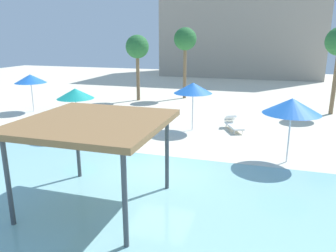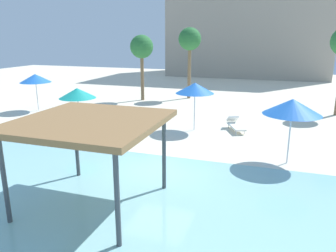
{
  "view_description": "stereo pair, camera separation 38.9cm",
  "coord_description": "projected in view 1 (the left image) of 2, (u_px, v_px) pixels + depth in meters",
  "views": [
    {
      "loc": [
        3.91,
        -11.76,
        5.23
      ],
      "look_at": [
        -0.3,
        2.0,
        1.3
      ],
      "focal_mm": 35.18,
      "sensor_mm": 36.0,
      "label": 1
    },
    {
      "loc": [
        4.28,
        -11.65,
        5.23
      ],
      "look_at": [
        -0.3,
        2.0,
        1.3
      ],
      "focal_mm": 35.18,
      "sensor_mm": 36.0,
      "label": 2
    }
  ],
  "objects": [
    {
      "name": "ground_plane",
      "position": [
        161.0,
        170.0,
        13.33
      ],
      "size": [
        80.0,
        80.0,
        0.0
      ],
      "primitive_type": "plane",
      "color": "beige"
    },
    {
      "name": "lagoon_water",
      "position": [
        97.0,
        245.0,
        8.49
      ],
      "size": [
        44.0,
        13.5,
        0.04
      ],
      "primitive_type": "cube",
      "color": "#8CC6CC",
      "rests_on": "ground"
    },
    {
      "name": "shade_pavilion",
      "position": [
        94.0,
        125.0,
        9.85
      ],
      "size": [
        4.21,
        4.21,
        2.84
      ],
      "color": "#42474C",
      "rests_on": "ground"
    },
    {
      "name": "beach_umbrella_blue_0",
      "position": [
        193.0,
        88.0,
        18.41
      ],
      "size": [
        2.16,
        2.16,
        2.74
      ],
      "color": "silver",
      "rests_on": "ground"
    },
    {
      "name": "beach_umbrella_blue_2",
      "position": [
        30.0,
        79.0,
        23.15
      ],
      "size": [
        2.17,
        2.17,
        2.65
      ],
      "color": "silver",
      "rests_on": "ground"
    },
    {
      "name": "beach_umbrella_teal_3",
      "position": [
        75.0,
        94.0,
        17.29
      ],
      "size": [
        1.94,
        1.94,
        2.59
      ],
      "color": "silver",
      "rests_on": "ground"
    },
    {
      "name": "beach_umbrella_blue_4",
      "position": [
        292.0,
        106.0,
        13.54
      ],
      "size": [
        2.36,
        2.36,
        2.78
      ],
      "color": "silver",
      "rests_on": "ground"
    },
    {
      "name": "lounge_chair_0",
      "position": [
        233.0,
        124.0,
        19.0
      ],
      "size": [
        1.34,
        1.97,
        0.74
      ],
      "rotation": [
        0.0,
        0.0,
        -1.14
      ],
      "color": "white",
      "rests_on": "ground"
    },
    {
      "name": "lounge_chair_1",
      "position": [
        50.0,
        131.0,
        17.66
      ],
      "size": [
        1.27,
        1.98,
        0.74
      ],
      "rotation": [
        0.0,
        0.0,
        -1.19
      ],
      "color": "white",
      "rests_on": "ground"
    },
    {
      "name": "lounge_chair_3",
      "position": [
        57.0,
        116.0,
        20.99
      ],
      "size": [
        1.52,
        1.92,
        0.74
      ],
      "rotation": [
        0.0,
        0.0,
        -1.0
      ],
      "color": "white",
      "rests_on": "ground"
    },
    {
      "name": "palm_tree_0",
      "position": [
        137.0,
        48.0,
        26.82
      ],
      "size": [
        1.9,
        1.9,
        5.37
      ],
      "color": "brown",
      "rests_on": "ground"
    },
    {
      "name": "palm_tree_1",
      "position": [
        185.0,
        41.0,
        27.61
      ],
      "size": [
        1.9,
        1.9,
        5.97
      ],
      "color": "brown",
      "rests_on": "ground"
    },
    {
      "name": "hotel_block_0",
      "position": [
        243.0,
        19.0,
        45.04
      ],
      "size": [
        20.61,
        11.37,
        15.18
      ],
      "primitive_type": "cube",
      "color": "#9E9384",
      "rests_on": "ground"
    }
  ]
}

